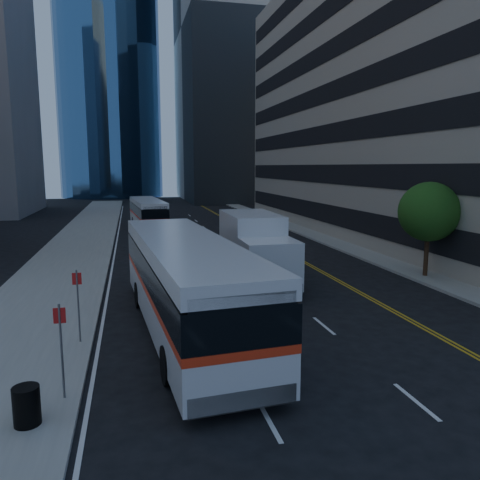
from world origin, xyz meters
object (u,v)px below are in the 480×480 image
at_px(bus_rear, 148,213).
at_px(trash_can, 27,406).
at_px(street_tree, 429,212).
at_px(box_truck, 256,247).
at_px(bus_front, 186,282).

distance_m(bus_rear, trash_can, 35.72).
bearing_deg(trash_can, street_tree, 31.68).
height_order(street_tree, trash_can, street_tree).
relative_size(box_truck, trash_can, 8.20).
relative_size(bus_front, bus_rear, 1.21).
bearing_deg(bus_rear, street_tree, -65.10).
bearing_deg(bus_front, trash_can, -132.11).
bearing_deg(box_truck, trash_can, -124.73).
bearing_deg(bus_front, street_tree, 16.66).
xyz_separation_m(bus_rear, box_truck, (4.70, -23.18, 0.32)).
relative_size(street_tree, bus_rear, 0.45).
relative_size(bus_front, trash_can, 14.90).
distance_m(street_tree, box_truck, 9.54).
height_order(bus_rear, trash_can, bus_rear).
xyz_separation_m(street_tree, bus_front, (-13.71, -5.42, -1.75)).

